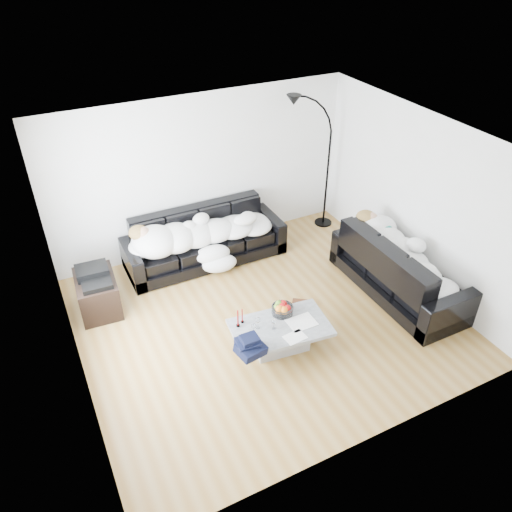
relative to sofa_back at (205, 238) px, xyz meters
name	(u,v)px	position (x,y,z in m)	size (l,w,h in m)	color
ground	(265,319)	(0.20, -1.75, -0.42)	(5.00, 5.00, 0.00)	olive
wall_back	(202,174)	(0.20, 0.50, 0.88)	(5.00, 0.02, 2.60)	silver
wall_left	(63,298)	(-2.30, -1.75, 0.88)	(0.02, 4.50, 2.60)	silver
wall_right	(418,200)	(2.70, -1.75, 0.88)	(0.02, 4.50, 2.60)	silver
ceiling	(268,145)	(0.20, -1.75, 2.18)	(5.00, 5.00, 0.00)	white
sofa_back	(205,238)	(0.00, 0.00, 0.00)	(2.59, 0.89, 0.85)	black
sofa_right	(401,267)	(2.28, -2.08, 0.03)	(2.24, 0.96, 0.91)	black
sleeper_back	(205,228)	(0.00, -0.05, 0.22)	(2.19, 0.76, 0.44)	white
sleeper_right	(403,256)	(2.28, -2.08, 0.23)	(1.92, 0.81, 0.47)	white
teal_cushion	(371,230)	(2.22, -1.39, 0.30)	(0.36, 0.30, 0.20)	#0F6C5A
coffee_table	(280,337)	(0.12, -2.33, -0.24)	(1.26, 0.74, 0.37)	#939699
fruit_bowl	(282,308)	(0.26, -2.12, 0.03)	(0.29, 0.29, 0.18)	white
wine_glass_a	(258,323)	(-0.15, -2.23, 0.03)	(0.07, 0.07, 0.17)	white
wine_glass_b	(254,329)	(-0.25, -2.30, 0.02)	(0.07, 0.07, 0.16)	white
wine_glass_c	(274,324)	(0.02, -2.33, 0.02)	(0.07, 0.07, 0.16)	white
candle_left	(238,319)	(-0.37, -2.09, 0.08)	(0.05, 0.05, 0.26)	maroon
candle_right	(242,316)	(-0.29, -2.05, 0.05)	(0.04, 0.04, 0.22)	maroon
newspaper_a	(302,322)	(0.40, -2.39, -0.05)	(0.36, 0.28, 0.01)	silver
newspaper_b	(295,337)	(0.18, -2.59, -0.05)	(0.27, 0.19, 0.01)	silver
navy_jacket	(251,342)	(-0.43, -2.57, 0.11)	(0.36, 0.30, 0.18)	black
shoes	(299,308)	(0.72, -1.81, -0.37)	(0.44, 0.32, 0.10)	#472311
av_cabinet	(98,294)	(-1.84, -0.47, -0.15)	(0.54, 0.79, 0.54)	black
stereo	(93,275)	(-1.84, -0.47, 0.19)	(0.44, 0.34, 0.13)	black
floor_lamp	(328,169)	(2.39, 0.13, 0.67)	(0.79, 0.32, 2.18)	black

